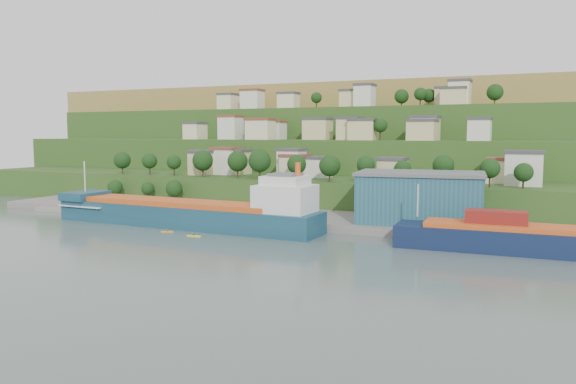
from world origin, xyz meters
The scene contains 11 objects.
ground centered at (0.00, 0.00, 0.00)m, with size 500.00×500.00×0.00m, color #4E5F59.
quay centered at (20.00, 28.00, 0.00)m, with size 220.00×26.00×4.00m, color slate.
pebble_beach centered at (-55.00, 22.00, 0.00)m, with size 40.00×18.00×2.40m, color slate.
hillside centered at (0.00, 168.67, 0.09)m, with size 360.00×210.51×96.00m.
cargo_ship_near centered at (-12.43, 8.34, 3.15)m, with size 77.11×14.26×19.74m.
cargo_ship_far centered at (75.08, 9.94, 2.63)m, with size 61.79×12.90×16.68m.
warehouse centered at (42.90, 28.10, 8.43)m, with size 33.10×22.67×12.80m.
caravan centered at (-53.48, 24.56, 2.80)m, with size 6.84×2.85×3.19m, color silver.
dinghy centered at (-41.80, 21.91, 1.60)m, with size 4.01×1.50×0.80m, color silver.
kayak_orange centered at (-13.44, -0.84, 0.23)m, with size 3.20×1.51×0.80m.
kayak_yellow centered at (-4.06, -3.05, 0.26)m, with size 3.55×1.15×0.88m.
Camera 1 is at (71.20, -113.38, 24.37)m, focal length 35.00 mm.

